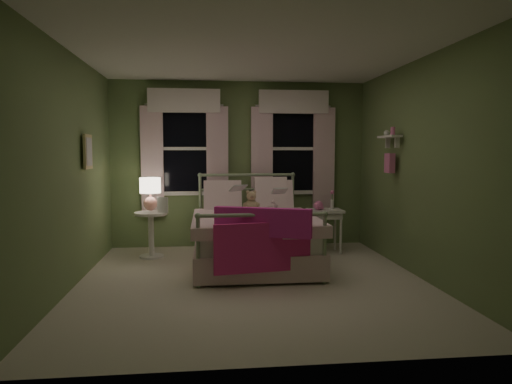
{
  "coord_description": "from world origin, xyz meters",
  "views": [
    {
      "loc": [
        -0.52,
        -5.13,
        1.49
      ],
      "look_at": [
        0.09,
        0.49,
        1.0
      ],
      "focal_mm": 32.0,
      "sensor_mm": 36.0,
      "label": 1
    }
  ],
  "objects": [
    {
      "name": "pink_toy",
      "position": [
        1.12,
        1.4,
        0.71
      ],
      "size": [
        0.14,
        0.19,
        0.14
      ],
      "color": "pink",
      "rests_on": "nightstand_right"
    },
    {
      "name": "window_left",
      "position": [
        -0.85,
        2.03,
        1.62
      ],
      "size": [
        1.34,
        0.13,
        1.96
      ],
      "color": "black",
      "rests_on": "room_shell"
    },
    {
      "name": "bud_vase",
      "position": [
        1.34,
        1.46,
        0.79
      ],
      "size": [
        0.06,
        0.06,
        0.28
      ],
      "color": "white",
      "rests_on": "nightstand_right"
    },
    {
      "name": "child_right",
      "position": [
        0.37,
        1.26,
        0.9
      ],
      "size": [
        0.38,
        0.34,
        0.65
      ],
      "primitive_type": "imported",
      "rotation": [
        0.0,
        0.0,
        2.8
      ],
      "color": "#F7D1DD",
      "rests_on": "bed"
    },
    {
      "name": "book_nightstand",
      "position": [
        -1.21,
        1.3,
        0.66
      ],
      "size": [
        0.23,
        0.27,
        0.02
      ],
      "primitive_type": "imported",
      "rotation": [
        0.0,
        0.0,
        -0.36
      ],
      "color": "beige",
      "rests_on": "nightstand_left"
    },
    {
      "name": "wall_shelf",
      "position": [
        1.9,
        0.7,
        1.52
      ],
      "size": [
        0.15,
        0.5,
        0.6
      ],
      "color": "white",
      "rests_on": "room_shell"
    },
    {
      "name": "room_shell",
      "position": [
        0.0,
        0.0,
        1.3
      ],
      "size": [
        4.2,
        4.2,
        4.2
      ],
      "color": "beige",
      "rests_on": "ground"
    },
    {
      "name": "book_right",
      "position": [
        0.37,
        1.01,
        0.92
      ],
      "size": [
        0.2,
        0.11,
        0.26
      ],
      "primitive_type": "imported",
      "rotation": [
        1.22,
        0.0,
        -0.01
      ],
      "color": "beige",
      "rests_on": "child_right"
    },
    {
      "name": "pink_throw",
      "position": [
        0.09,
        -0.19,
        0.61
      ],
      "size": [
        1.09,
        0.49,
        0.71
      ],
      "color": "#D92A98",
      "rests_on": "bed"
    },
    {
      "name": "framed_picture",
      "position": [
        -1.95,
        0.6,
        1.5
      ],
      "size": [
        0.03,
        0.32,
        0.42
      ],
      "color": "beige",
      "rests_on": "room_shell"
    },
    {
      "name": "bed",
      "position": [
        0.1,
        0.82,
        0.38
      ],
      "size": [
        1.58,
        2.04,
        1.18
      ],
      "color": "white",
      "rests_on": "ground"
    },
    {
      "name": "book_left",
      "position": [
        -0.19,
        1.01,
        0.96
      ],
      "size": [
        0.22,
        0.16,
        0.26
      ],
      "primitive_type": "imported",
      "rotation": [
        1.22,
        0.0,
        0.25
      ],
      "color": "beige",
      "rests_on": "child_left"
    },
    {
      "name": "teddy_bear",
      "position": [
        0.09,
        1.1,
        0.79
      ],
      "size": [
        0.23,
        0.19,
        0.31
      ],
      "color": "tan",
      "rests_on": "bed"
    },
    {
      "name": "nightstand_left",
      "position": [
        -1.31,
        1.38,
        0.42
      ],
      "size": [
        0.46,
        0.46,
        0.65
      ],
      "color": "white",
      "rests_on": "ground"
    },
    {
      "name": "child_left",
      "position": [
        -0.19,
        1.26,
        0.93
      ],
      "size": [
        0.3,
        0.24,
        0.72
      ],
      "primitive_type": "imported",
      "rotation": [
        0.0,
        0.0,
        3.46
      ],
      "color": "#F7D1DD",
      "rests_on": "bed"
    },
    {
      "name": "nightstand_right",
      "position": [
        1.22,
        1.41,
        0.55
      ],
      "size": [
        0.5,
        0.4,
        0.64
      ],
      "color": "white",
      "rests_on": "ground"
    },
    {
      "name": "window_right",
      "position": [
        0.85,
        2.03,
        1.62
      ],
      "size": [
        1.34,
        0.13,
        1.96
      ],
      "color": "black",
      "rests_on": "room_shell"
    },
    {
      "name": "table_lamp",
      "position": [
        -1.31,
        1.38,
        0.95
      ],
      "size": [
        0.29,
        0.29,
        0.46
      ],
      "color": "#F4A090",
      "rests_on": "nightstand_left"
    }
  ]
}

